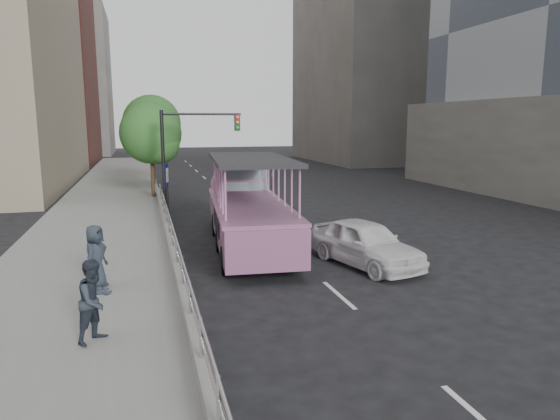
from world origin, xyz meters
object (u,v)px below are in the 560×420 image
object	(u,v)px
pedestrian_far	(96,257)
traffic_signal	(186,143)
street_tree_near	(153,136)
duck_boat	(247,211)
car	(365,243)
street_tree_far	(153,126)
parking_sign	(167,190)
pedestrian_mid	(95,301)

from	to	relation	value
pedestrian_far	traffic_signal	bearing A→B (deg)	6.59
street_tree_near	duck_boat	bearing A→B (deg)	-74.82
pedestrian_far	car	bearing A→B (deg)	-61.35
car	traffic_signal	distance (m)	13.21
car	street_tree_near	bearing A→B (deg)	96.95
pedestrian_far	street_tree_far	xyz separation A→B (m)	(2.12, 22.51, 3.17)
pedestrian_far	parking_sign	xyz separation A→B (m)	(2.23, 7.68, 0.67)
car	street_tree_near	distance (m)	16.98
street_tree_far	duck_boat	bearing A→B (deg)	-80.53
car	pedestrian_mid	size ratio (longest dim) A/B	2.62
duck_boat	traffic_signal	bearing A→B (deg)	100.68
parking_sign	street_tree_far	distance (m)	15.04
car	street_tree_far	world-z (taller)	street_tree_far
traffic_signal	street_tree_near	world-z (taller)	street_tree_near
traffic_signal	car	bearing A→B (deg)	-69.21
duck_boat	parking_sign	xyz separation A→B (m)	(-2.81, 2.65, 0.55)
car	pedestrian_far	xyz separation A→B (m)	(-8.11, -1.00, 0.39)
car	street_tree_near	world-z (taller)	street_tree_near
pedestrian_far	street_tree_near	size ratio (longest dim) A/B	0.29
car	pedestrian_mid	distance (m)	9.00
duck_boat	street_tree_far	distance (m)	17.98
pedestrian_far	street_tree_near	distance (m)	16.83
street_tree_near	pedestrian_far	bearing A→B (deg)	-96.64
parking_sign	street_tree_near	xyz separation A→B (m)	(-0.30, 8.83, 2.01)
duck_boat	street_tree_near	bearing A→B (deg)	105.18
car	parking_sign	size ratio (longest dim) A/B	1.51
traffic_signal	street_tree_far	bearing A→B (deg)	98.43
parking_sign	street_tree_far	bearing A→B (deg)	90.40
pedestrian_far	parking_sign	size ratio (longest dim) A/B	0.58
traffic_signal	street_tree_near	size ratio (longest dim) A/B	0.91
pedestrian_mid	traffic_signal	world-z (taller)	traffic_signal
street_tree_near	street_tree_far	bearing A→B (deg)	88.09
pedestrian_mid	pedestrian_far	size ratio (longest dim) A/B	0.99
street_tree_far	car	bearing A→B (deg)	-74.45
pedestrian_far	traffic_signal	xyz separation A→B (m)	(3.52, 13.08, 2.36)
pedestrian_mid	pedestrian_far	xyz separation A→B (m)	(-0.27, 3.41, 0.01)
street_tree_near	parking_sign	bearing A→B (deg)	-88.03
traffic_signal	duck_boat	bearing A→B (deg)	-79.32
street_tree_near	street_tree_far	world-z (taller)	street_tree_far
car	pedestrian_far	bearing A→B (deg)	172.22
car	traffic_signal	size ratio (longest dim) A/B	0.84
duck_boat	parking_sign	world-z (taller)	duck_boat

